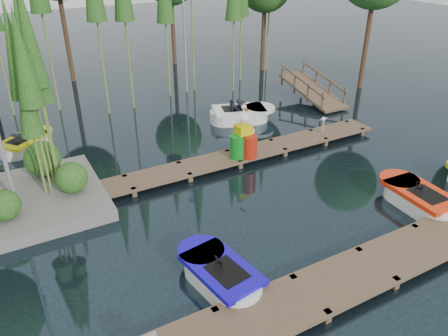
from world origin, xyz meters
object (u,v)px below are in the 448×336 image
boat_blue (220,275)px  drum_cluster (244,141)px  yellow_barrel (240,144)px  boat_yellow_far (25,144)px  boat_red (418,199)px

boat_blue → drum_cluster: (3.90, 5.29, 0.62)m
yellow_barrel → boat_yellow_far: bearing=144.3°
yellow_barrel → boat_blue: bearing=-124.9°
boat_yellow_far → drum_cluster: size_ratio=1.32×
boat_red → boat_yellow_far: boat_yellow_far is taller
boat_blue → boat_red: (7.11, 0.02, 0.01)m
boat_blue → boat_yellow_far: (-3.16, 10.44, 0.00)m
boat_red → yellow_barrel: bearing=124.3°
yellow_barrel → drum_cluster: drum_cluster is taller
boat_red → yellow_barrel: size_ratio=3.41×
yellow_barrel → boat_red: bearing=-58.6°
boat_red → drum_cluster: drum_cluster is taller
boat_red → drum_cluster: 6.20m
boat_blue → drum_cluster: size_ratio=1.42×
boat_yellow_far → drum_cluster: bearing=-55.5°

